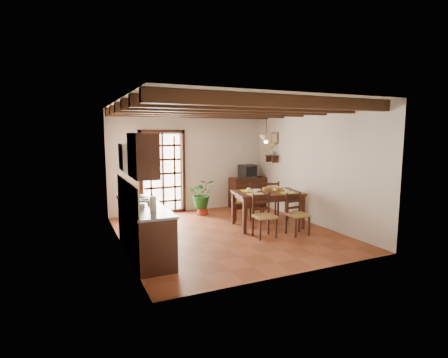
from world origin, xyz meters
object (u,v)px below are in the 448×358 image
kitchen_counter (144,229)px  crt_tv (248,171)px  dining_table (267,196)px  sideboard (247,192)px  chair_far_right (269,206)px  chair_near_left (264,224)px  pendant_lamp (266,138)px  chair_near_right (297,222)px  chair_far_left (241,208)px  potted_plant (202,194)px

kitchen_counter → crt_tv: kitchen_counter is taller
dining_table → sideboard: size_ratio=1.61×
chair_far_right → chair_near_left: bearing=76.2°
chair_near_left → pendant_lamp: pendant_lamp is taller
chair_near_right → chair_near_left: bearing=168.5°
kitchen_counter → dining_table: kitchen_counter is taller
dining_table → chair_far_right: (0.51, 0.71, -0.42)m
dining_table → chair_near_left: bearing=-116.1°
chair_near_right → chair_far_right: chair_far_right is taller
dining_table → chair_far_left: chair_far_left is taller
chair_far_left → sideboard: 1.56m
dining_table → chair_near_right: (0.24, -0.84, -0.44)m
chair_far_right → potted_plant: 1.83m
chair_far_left → chair_far_right: (0.75, -0.13, 0.01)m
pendant_lamp → crt_tv: bearing=72.9°
chair_far_left → chair_near_left: bearing=94.0°
kitchen_counter → potted_plant: potted_plant is taller
chair_near_left → potted_plant: size_ratio=0.46×
kitchen_counter → chair_near_right: size_ratio=2.49×
sideboard → pendant_lamp: pendant_lamp is taller
potted_plant → pendant_lamp: pendant_lamp is taller
chair_near_left → chair_far_right: (1.02, 1.42, 0.02)m
chair_far_right → crt_tv: (0.12, 1.41, 0.77)m
chair_near_right → crt_tv: crt_tv is taller
dining_table → crt_tv: (0.62, 2.12, 0.35)m
chair_near_left → potted_plant: potted_plant is taller
kitchen_counter → chair_far_right: kitchen_counter is taller
chair_near_left → chair_far_right: bearing=58.2°
chair_far_right → potted_plant: potted_plant is taller
potted_plant → pendant_lamp: size_ratio=2.41×
pendant_lamp → chair_far_left: bearing=108.5°
chair_near_left → sideboard: 3.06m
chair_near_right → sideboard: bearing=80.9°
chair_near_left → pendant_lamp: bearing=61.6°
chair_near_right → chair_far_right: size_ratio=0.92×
kitchen_counter → sideboard: (3.66, 2.83, -0.03)m
chair_near_left → chair_far_right: 1.75m
chair_far_left → dining_table: bearing=120.1°
pendant_lamp → chair_near_right: bearing=-75.5°
chair_far_right → kitchen_counter: bearing=43.4°
chair_near_left → sideboard: chair_near_left is taller
dining_table → chair_far_left: bearing=116.1°
chair_far_right → crt_tv: crt_tv is taller
chair_far_left → crt_tv: bearing=-110.4°
dining_table → pendant_lamp: size_ratio=1.98×
dining_table → pendant_lamp: 1.36m
kitchen_counter → potted_plant: bearing=49.9°
chair_near_right → chair_far_left: size_ratio=0.94×
sideboard → pendant_lamp: 2.68m
chair_near_left → potted_plant: bearing=104.1°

